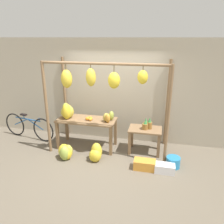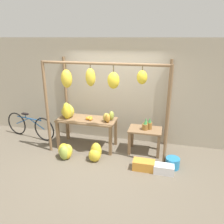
% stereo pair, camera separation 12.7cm
% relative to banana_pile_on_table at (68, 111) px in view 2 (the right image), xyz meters
% --- Properties ---
extents(ground_plane, '(20.00, 20.00, 0.00)m').
position_rel_banana_pile_on_table_xyz_m(ground_plane, '(1.10, -0.67, -0.97)').
color(ground_plane, '#665B4C').
extents(shop_wall_back, '(8.00, 0.08, 2.80)m').
position_rel_banana_pile_on_table_xyz_m(shop_wall_back, '(1.10, 0.75, 0.43)').
color(shop_wall_back, '#B2A893').
rests_on(shop_wall_back, ground_plane).
extents(stall_awning, '(2.95, 1.23, 2.30)m').
position_rel_banana_pile_on_table_xyz_m(stall_awning, '(1.02, -0.24, 0.73)').
color(stall_awning, brown).
rests_on(stall_awning, ground_plane).
extents(display_table_main, '(1.52, 0.67, 0.79)m').
position_rel_banana_pile_on_table_xyz_m(display_table_main, '(0.52, 0.02, -0.31)').
color(display_table_main, brown).
rests_on(display_table_main, ground_plane).
extents(display_table_side, '(0.81, 0.54, 0.64)m').
position_rel_banana_pile_on_table_xyz_m(display_table_side, '(2.03, 0.09, -0.48)').
color(display_table_side, brown).
rests_on(display_table_side, ground_plane).
extents(banana_pile_on_table, '(0.39, 0.44, 0.42)m').
position_rel_banana_pile_on_table_xyz_m(banana_pile_on_table, '(0.00, 0.00, 0.00)').
color(banana_pile_on_table, gold).
rests_on(banana_pile_on_table, display_table_main).
extents(orange_pile, '(0.19, 0.19, 0.09)m').
position_rel_banana_pile_on_table_xyz_m(orange_pile, '(0.61, -0.01, -0.14)').
color(orange_pile, orange).
rests_on(orange_pile, display_table_main).
extents(pineapple_cluster, '(0.24, 0.20, 0.29)m').
position_rel_banana_pile_on_table_xyz_m(pineapple_cluster, '(2.06, 0.09, -0.22)').
color(pineapple_cluster, '#B27F38').
rests_on(pineapple_cluster, display_table_side).
extents(banana_pile_ground_left, '(0.43, 0.43, 0.37)m').
position_rel_banana_pile_on_table_xyz_m(banana_pile_ground_left, '(0.20, -0.68, -0.80)').
color(banana_pile_ground_left, yellow).
rests_on(banana_pile_ground_left, ground_plane).
extents(banana_pile_ground_right, '(0.36, 0.39, 0.43)m').
position_rel_banana_pile_on_table_xyz_m(banana_pile_ground_right, '(0.93, -0.61, -0.79)').
color(banana_pile_ground_right, gold).
rests_on(banana_pile_ground_right, ground_plane).
extents(fruit_crate_white, '(0.48, 0.26, 0.22)m').
position_rel_banana_pile_on_table_xyz_m(fruit_crate_white, '(2.10, -0.70, -0.86)').
color(fruit_crate_white, orange).
rests_on(fruit_crate_white, ground_plane).
extents(blue_bucket, '(0.31, 0.31, 0.24)m').
position_rel_banana_pile_on_table_xyz_m(blue_bucket, '(2.73, -0.48, -0.85)').
color(blue_bucket, teal).
rests_on(blue_bucket, ground_plane).
extents(parked_bicycle, '(1.72, 0.35, 0.73)m').
position_rel_banana_pile_on_table_xyz_m(parked_bicycle, '(-1.30, 0.15, -0.61)').
color(parked_bicycle, black).
rests_on(parked_bicycle, ground_plane).
extents(papaya_pile, '(0.28, 0.36, 0.24)m').
position_rel_banana_pile_on_table_xyz_m(papaya_pile, '(1.11, 0.00, -0.07)').
color(papaya_pile, gold).
rests_on(papaya_pile, display_table_main).
extents(fruit_crate_purple, '(0.43, 0.24, 0.19)m').
position_rel_banana_pile_on_table_xyz_m(fruit_crate_purple, '(2.54, -0.74, -0.87)').
color(fruit_crate_purple, silver).
rests_on(fruit_crate_purple, ground_plane).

